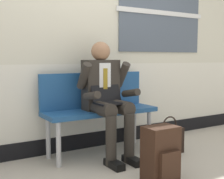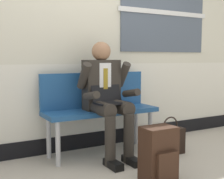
# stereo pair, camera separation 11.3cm
# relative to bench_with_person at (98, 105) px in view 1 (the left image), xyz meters

# --- Properties ---
(ground_plane) EXTENTS (18.00, 18.00, 0.00)m
(ground_plane) POSITION_rel_bench_with_person_xyz_m (0.05, -0.33, -0.55)
(ground_plane) COLOR #B2A899
(station_wall) EXTENTS (6.95, 0.17, 2.90)m
(station_wall) POSITION_rel_bench_with_person_xyz_m (0.06, 0.28, 0.89)
(station_wall) COLOR beige
(station_wall) RESTS_ON ground
(bench_with_person) EXTENTS (1.29, 0.42, 0.91)m
(bench_with_person) POSITION_rel_bench_with_person_xyz_m (0.00, 0.00, 0.00)
(bench_with_person) COLOR navy
(bench_with_person) RESTS_ON ground
(person_seated) EXTENTS (0.57, 0.70, 1.26)m
(person_seated) POSITION_rel_bench_with_person_xyz_m (-0.00, -0.20, 0.13)
(person_seated) COLOR #2D2823
(person_seated) RESTS_ON ground
(backpack) EXTENTS (0.30, 0.25, 0.49)m
(backpack) POSITION_rel_bench_with_person_xyz_m (0.08, -1.01, -0.32)
(backpack) COLOR #331E14
(backpack) RESTS_ON ground
(handbag) EXTENTS (0.38, 0.09, 0.44)m
(handbag) POSITION_rel_bench_with_person_xyz_m (0.65, -0.49, -0.39)
(handbag) COLOR black
(handbag) RESTS_ON ground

